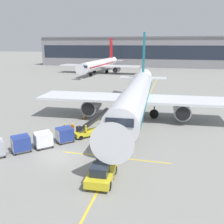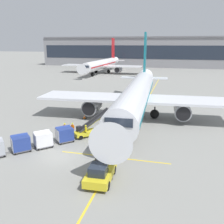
{
  "view_description": "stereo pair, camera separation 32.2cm",
  "coord_description": "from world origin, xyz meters",
  "px_view_note": "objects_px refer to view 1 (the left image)",
  "views": [
    {
      "loc": [
        11.22,
        -22.42,
        11.84
      ],
      "look_at": [
        3.62,
        8.09,
        3.12
      ],
      "focal_mm": 40.03,
      "sensor_mm": 36.0,
      "label": 1
    },
    {
      "loc": [
        11.53,
        -22.34,
        11.84
      ],
      "look_at": [
        3.62,
        8.09,
        3.12
      ],
      "focal_mm": 40.03,
      "sensor_mm": 36.0,
      "label": 2
    }
  ],
  "objects_px": {
    "parked_airplane": "(136,96)",
    "distant_airplane": "(100,65)",
    "baggage_cart_lead": "(65,134)",
    "pushback_tug": "(102,172)",
    "baggage_cart_third": "(21,143)",
    "ground_crew_by_carts": "(73,128)",
    "safety_cone_engine_keepout": "(84,117)",
    "ground_crew_by_loader": "(86,131)",
    "belt_loader": "(88,129)",
    "baggage_cart_second": "(43,139)",
    "ground_crew_marshaller": "(65,129)"
  },
  "relations": [
    {
      "from": "baggage_cart_third",
      "to": "ground_crew_by_carts",
      "type": "height_order",
      "value": "baggage_cart_third"
    },
    {
      "from": "parked_airplane",
      "to": "distant_airplane",
      "type": "xyz_separation_m",
      "value": [
        -23.62,
        58.81,
        -0.32
      ]
    },
    {
      "from": "ground_crew_by_carts",
      "to": "safety_cone_engine_keepout",
      "type": "relative_size",
      "value": 2.63
    },
    {
      "from": "baggage_cart_third",
      "to": "pushback_tug",
      "type": "bearing_deg",
      "value": -19.51
    },
    {
      "from": "belt_loader",
      "to": "baggage_cart_lead",
      "type": "bearing_deg",
      "value": -129.52
    },
    {
      "from": "baggage_cart_lead",
      "to": "parked_airplane",
      "type": "bearing_deg",
      "value": 59.55
    },
    {
      "from": "baggage_cart_lead",
      "to": "pushback_tug",
      "type": "xyz_separation_m",
      "value": [
        6.99,
        -7.59,
        -0.17
      ]
    },
    {
      "from": "baggage_cart_second",
      "to": "safety_cone_engine_keepout",
      "type": "relative_size",
      "value": 3.84
    },
    {
      "from": "baggage_cart_third",
      "to": "safety_cone_engine_keepout",
      "type": "height_order",
      "value": "baggage_cart_third"
    },
    {
      "from": "parked_airplane",
      "to": "distant_airplane",
      "type": "relative_size",
      "value": 0.99
    },
    {
      "from": "baggage_cart_lead",
      "to": "pushback_tug",
      "type": "bearing_deg",
      "value": -47.37
    },
    {
      "from": "parked_airplane",
      "to": "ground_crew_marshaller",
      "type": "bearing_deg",
      "value": -128.05
    },
    {
      "from": "baggage_cart_second",
      "to": "parked_airplane",
      "type": "bearing_deg",
      "value": 58.21
    },
    {
      "from": "parked_airplane",
      "to": "ground_crew_marshaller",
      "type": "height_order",
      "value": "parked_airplane"
    },
    {
      "from": "belt_loader",
      "to": "ground_crew_by_loader",
      "type": "xyz_separation_m",
      "value": [
        -0.07,
        -0.75,
        0.08
      ]
    },
    {
      "from": "baggage_cart_lead",
      "to": "safety_cone_engine_keepout",
      "type": "bearing_deg",
      "value": 96.31
    },
    {
      "from": "baggage_cart_second",
      "to": "ground_crew_by_loader",
      "type": "height_order",
      "value": "baggage_cart_second"
    },
    {
      "from": "safety_cone_engine_keepout",
      "to": "pushback_tug",
      "type": "bearing_deg",
      "value": -65.15
    },
    {
      "from": "pushback_tug",
      "to": "ground_crew_marshaller",
      "type": "bearing_deg",
      "value": 129.43
    },
    {
      "from": "baggage_cart_lead",
      "to": "ground_crew_by_carts",
      "type": "bearing_deg",
      "value": 87.11
    },
    {
      "from": "belt_loader",
      "to": "baggage_cart_third",
      "type": "bearing_deg",
      "value": -131.51
    },
    {
      "from": "baggage_cart_third",
      "to": "ground_crew_by_carts",
      "type": "xyz_separation_m",
      "value": [
        3.68,
        6.12,
        -0.0
      ]
    },
    {
      "from": "ground_crew_marshaller",
      "to": "distant_airplane",
      "type": "relative_size",
      "value": 0.04
    },
    {
      "from": "belt_loader",
      "to": "baggage_cart_third",
      "type": "distance_m",
      "value": 8.66
    },
    {
      "from": "parked_airplane",
      "to": "safety_cone_engine_keepout",
      "type": "distance_m",
      "value": 9.0
    },
    {
      "from": "belt_loader",
      "to": "ground_crew_by_carts",
      "type": "distance_m",
      "value": 2.09
    },
    {
      "from": "pushback_tug",
      "to": "safety_cone_engine_keepout",
      "type": "bearing_deg",
      "value": 114.85
    },
    {
      "from": "baggage_cart_third",
      "to": "ground_crew_by_loader",
      "type": "distance_m",
      "value": 8.07
    },
    {
      "from": "baggage_cart_lead",
      "to": "pushback_tug",
      "type": "height_order",
      "value": "baggage_cart_lead"
    },
    {
      "from": "ground_crew_marshaller",
      "to": "belt_loader",
      "type": "bearing_deg",
      "value": 13.7
    },
    {
      "from": "baggage_cart_third",
      "to": "distant_airplane",
      "type": "xyz_separation_m",
      "value": [
        -13.09,
        74.5,
        2.49
      ]
    },
    {
      "from": "parked_airplane",
      "to": "belt_loader",
      "type": "xyz_separation_m",
      "value": [
        -4.79,
        -9.21,
        -2.88
      ]
    },
    {
      "from": "belt_loader",
      "to": "baggage_cart_lead",
      "type": "xyz_separation_m",
      "value": [
        -2.17,
        -2.63,
        0.08
      ]
    },
    {
      "from": "distant_airplane",
      "to": "pushback_tug",
      "type": "bearing_deg",
      "value": -73.18
    },
    {
      "from": "parked_airplane",
      "to": "distant_airplane",
      "type": "distance_m",
      "value": 63.37
    },
    {
      "from": "baggage_cart_second",
      "to": "ground_crew_by_carts",
      "type": "relative_size",
      "value": 1.46
    },
    {
      "from": "ground_crew_by_loader",
      "to": "ground_crew_by_carts",
      "type": "distance_m",
      "value": 2.03
    },
    {
      "from": "safety_cone_engine_keepout",
      "to": "distant_airplane",
      "type": "height_order",
      "value": "distant_airplane"
    },
    {
      "from": "ground_crew_marshaller",
      "to": "distant_airplane",
      "type": "distance_m",
      "value": 70.59
    },
    {
      "from": "baggage_cart_third",
      "to": "pushback_tug",
      "type": "xyz_separation_m",
      "value": [
        10.56,
        -3.74,
        -0.17
      ]
    },
    {
      "from": "baggage_cart_second",
      "to": "distant_airplane",
      "type": "bearing_deg",
      "value": 101.59
    },
    {
      "from": "ground_crew_by_carts",
      "to": "safety_cone_engine_keepout",
      "type": "xyz_separation_m",
      "value": [
        -1.2,
        7.59,
        -0.68
      ]
    },
    {
      "from": "distant_airplane",
      "to": "ground_crew_marshaller",
      "type": "bearing_deg",
      "value": -77.02
    },
    {
      "from": "baggage_cart_third",
      "to": "pushback_tug",
      "type": "height_order",
      "value": "baggage_cart_third"
    },
    {
      "from": "parked_airplane",
      "to": "baggage_cart_third",
      "type": "height_order",
      "value": "parked_airplane"
    },
    {
      "from": "baggage_cart_second",
      "to": "pushback_tug",
      "type": "height_order",
      "value": "baggage_cart_second"
    },
    {
      "from": "baggage_cart_lead",
      "to": "ground_crew_by_carts",
      "type": "distance_m",
      "value": 2.27
    },
    {
      "from": "ground_crew_marshaller",
      "to": "safety_cone_engine_keepout",
      "type": "height_order",
      "value": "ground_crew_marshaller"
    },
    {
      "from": "belt_loader",
      "to": "baggage_cart_second",
      "type": "height_order",
      "value": "belt_loader"
    },
    {
      "from": "ground_crew_by_loader",
      "to": "distant_airplane",
      "type": "relative_size",
      "value": 0.04
    }
  ]
}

